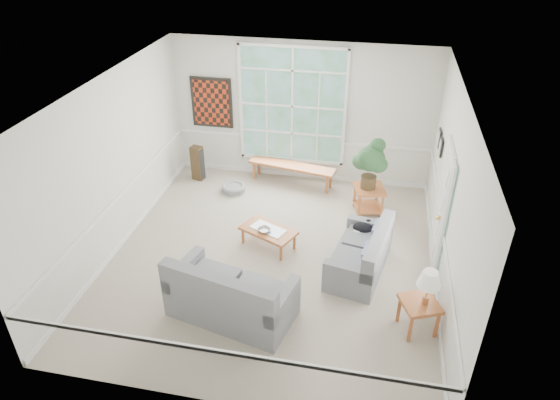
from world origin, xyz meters
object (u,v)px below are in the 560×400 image
(loveseat_right, at_px, (360,250))
(coffee_table, at_px, (268,238))
(end_table, at_px, (368,200))
(side_table, at_px, (418,315))
(loveseat_front, at_px, (232,288))

(loveseat_right, xyz_separation_m, coffee_table, (-1.61, 0.36, -0.23))
(loveseat_right, distance_m, coffee_table, 1.67)
(loveseat_right, relative_size, end_table, 2.71)
(coffee_table, distance_m, side_table, 2.96)
(loveseat_right, distance_m, side_table, 1.50)
(loveseat_front, xyz_separation_m, side_table, (2.68, 0.22, -0.23))
(loveseat_right, bearing_deg, coffee_table, 178.43)
(loveseat_front, height_order, coffee_table, loveseat_front)
(end_table, height_order, side_table, end_table)
(side_table, bearing_deg, loveseat_right, 127.92)
(coffee_table, xyz_separation_m, end_table, (1.68, 1.49, 0.10))
(loveseat_right, distance_m, loveseat_front, 2.26)
(coffee_table, bearing_deg, side_table, -6.65)
(coffee_table, relative_size, end_table, 1.73)
(end_table, bearing_deg, side_table, -74.30)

